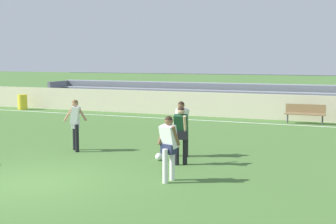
{
  "coord_description": "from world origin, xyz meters",
  "views": [
    {
      "loc": [
        7.47,
        -9.29,
        3.01
      ],
      "look_at": [
        1.14,
        5.79,
        1.19
      ],
      "focal_mm": 51.57,
      "sensor_mm": 36.0,
      "label": 1
    }
  ],
  "objects_px": {
    "player_dark_pressing_high": "(181,130)",
    "soccer_ball": "(159,157)",
    "player_white_trailing_run": "(181,124)",
    "bench_far_left": "(305,112)",
    "player_white_challenging": "(169,143)",
    "trash_bin": "(22,102)",
    "bleacher_stand": "(274,98)",
    "player_white_on_ball": "(75,120)"
  },
  "relations": [
    {
      "from": "player_dark_pressing_high",
      "to": "soccer_ball",
      "type": "relative_size",
      "value": 7.54
    },
    {
      "from": "bleacher_stand",
      "to": "soccer_ball",
      "type": "distance_m",
      "value": 13.35
    },
    {
      "from": "bench_far_left",
      "to": "player_white_on_ball",
      "type": "distance_m",
      "value": 11.44
    },
    {
      "from": "player_white_on_ball",
      "to": "player_dark_pressing_high",
      "type": "bearing_deg",
      "value": -8.66
    },
    {
      "from": "bleacher_stand",
      "to": "player_white_challenging",
      "type": "bearing_deg",
      "value": -88.82
    },
    {
      "from": "bench_far_left",
      "to": "player_white_on_ball",
      "type": "relative_size",
      "value": 1.07
    },
    {
      "from": "player_dark_pressing_high",
      "to": "player_white_challenging",
      "type": "xyz_separation_m",
      "value": [
        0.41,
        -1.88,
        -0.03
      ]
    },
    {
      "from": "player_white_on_ball",
      "to": "player_white_challenging",
      "type": "bearing_deg",
      "value": -29.79
    },
    {
      "from": "player_white_trailing_run",
      "to": "player_white_on_ball",
      "type": "bearing_deg",
      "value": -171.99
    },
    {
      "from": "player_white_trailing_run",
      "to": "player_white_challenging",
      "type": "height_order",
      "value": "player_white_trailing_run"
    },
    {
      "from": "player_white_trailing_run",
      "to": "player_dark_pressing_high",
      "type": "xyz_separation_m",
      "value": [
        0.42,
        -1.09,
        -0.04
      ]
    },
    {
      "from": "trash_bin",
      "to": "player_white_challenging",
      "type": "xyz_separation_m",
      "value": [
        14.5,
        -12.2,
        0.52
      ]
    },
    {
      "from": "bleacher_stand",
      "to": "bench_far_left",
      "type": "height_order",
      "value": "bleacher_stand"
    },
    {
      "from": "player_white_challenging",
      "to": "player_white_on_ball",
      "type": "bearing_deg",
      "value": 150.21
    },
    {
      "from": "player_white_trailing_run",
      "to": "trash_bin",
      "type": "bearing_deg",
      "value": 145.95
    },
    {
      "from": "bleacher_stand",
      "to": "player_white_on_ball",
      "type": "relative_size",
      "value": 16.55
    },
    {
      "from": "bleacher_stand",
      "to": "bench_far_left",
      "type": "relative_size",
      "value": 15.47
    },
    {
      "from": "bench_far_left",
      "to": "player_dark_pressing_high",
      "type": "xyz_separation_m",
      "value": [
        -2.16,
        -10.28,
        0.44
      ]
    },
    {
      "from": "bench_far_left",
      "to": "trash_bin",
      "type": "bearing_deg",
      "value": 179.85
    },
    {
      "from": "player_dark_pressing_high",
      "to": "player_white_challenging",
      "type": "distance_m",
      "value": 1.92
    },
    {
      "from": "bench_far_left",
      "to": "player_white_on_ball",
      "type": "bearing_deg",
      "value": -122.08
    },
    {
      "from": "player_white_on_ball",
      "to": "trash_bin",
      "type": "bearing_deg",
      "value": 136.29
    },
    {
      "from": "bench_far_left",
      "to": "player_dark_pressing_high",
      "type": "relative_size",
      "value": 1.08
    },
    {
      "from": "player_white_challenging",
      "to": "soccer_ball",
      "type": "relative_size",
      "value": 7.38
    },
    {
      "from": "player_dark_pressing_high",
      "to": "soccer_ball",
      "type": "height_order",
      "value": "player_dark_pressing_high"
    },
    {
      "from": "player_dark_pressing_high",
      "to": "soccer_ball",
      "type": "xyz_separation_m",
      "value": [
        -0.81,
        0.28,
        -0.88
      ]
    },
    {
      "from": "trash_bin",
      "to": "player_dark_pressing_high",
      "type": "bearing_deg",
      "value": -36.24
    },
    {
      "from": "player_white_on_ball",
      "to": "soccer_ball",
      "type": "distance_m",
      "value": 3.24
    },
    {
      "from": "player_white_trailing_run",
      "to": "player_white_challenging",
      "type": "relative_size",
      "value": 1.05
    },
    {
      "from": "bench_far_left",
      "to": "player_white_trailing_run",
      "type": "distance_m",
      "value": 9.56
    },
    {
      "from": "player_white_on_ball",
      "to": "bench_far_left",
      "type": "bearing_deg",
      "value": 57.92
    },
    {
      "from": "player_white_trailing_run",
      "to": "player_dark_pressing_high",
      "type": "relative_size",
      "value": 1.03
    },
    {
      "from": "player_white_trailing_run",
      "to": "player_white_challenging",
      "type": "distance_m",
      "value": 3.08
    },
    {
      "from": "player_white_on_ball",
      "to": "soccer_ball",
      "type": "bearing_deg",
      "value": -5.86
    },
    {
      "from": "bench_far_left",
      "to": "soccer_ball",
      "type": "distance_m",
      "value": 10.45
    },
    {
      "from": "soccer_ball",
      "to": "player_white_trailing_run",
      "type": "bearing_deg",
      "value": 64.24
    },
    {
      "from": "bleacher_stand",
      "to": "player_dark_pressing_high",
      "type": "xyz_separation_m",
      "value": [
        -0.09,
        -13.58,
        0.1
      ]
    },
    {
      "from": "bench_far_left",
      "to": "bleacher_stand",
      "type": "bearing_deg",
      "value": 122.15
    },
    {
      "from": "bench_far_left",
      "to": "player_white_challenging",
      "type": "relative_size",
      "value": 1.11
    },
    {
      "from": "player_white_challenging",
      "to": "soccer_ball",
      "type": "xyz_separation_m",
      "value": [
        -1.22,
        2.15,
        -0.85
      ]
    },
    {
      "from": "player_dark_pressing_high",
      "to": "trash_bin",
      "type": "bearing_deg",
      "value": 143.76
    },
    {
      "from": "bench_far_left",
      "to": "soccer_ball",
      "type": "xyz_separation_m",
      "value": [
        -2.97,
        -10.01,
        -0.44
      ]
    }
  ]
}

